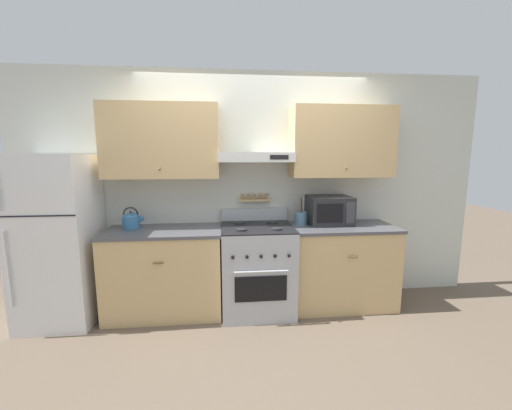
# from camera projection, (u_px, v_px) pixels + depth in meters

# --- Properties ---
(ground_plane) EXTENTS (16.00, 16.00, 0.00)m
(ground_plane) POSITION_uv_depth(u_px,v_px,m) (260.00, 322.00, 3.13)
(ground_plane) COLOR brown
(wall_back) EXTENTS (5.20, 0.46, 2.55)m
(wall_back) POSITION_uv_depth(u_px,v_px,m) (253.00, 173.00, 3.48)
(wall_back) COLOR silver
(wall_back) RESTS_ON ground_plane
(counter_left) EXTENTS (1.18, 0.63, 0.89)m
(counter_left) POSITION_uv_depth(u_px,v_px,m) (165.00, 271.00, 3.28)
(counter_left) COLOR tan
(counter_left) RESTS_ON ground_plane
(counter_right) EXTENTS (1.12, 0.63, 0.89)m
(counter_right) POSITION_uv_depth(u_px,v_px,m) (341.00, 265.00, 3.46)
(counter_right) COLOR tan
(counter_right) RESTS_ON ground_plane
(stove_range) EXTENTS (0.74, 0.71, 1.05)m
(stove_range) POSITION_uv_depth(u_px,v_px,m) (257.00, 268.00, 3.33)
(stove_range) COLOR #ADAFB5
(stove_range) RESTS_ON ground_plane
(refrigerator) EXTENTS (0.67, 0.70, 1.66)m
(refrigerator) POSITION_uv_depth(u_px,v_px,m) (58.00, 239.00, 3.08)
(refrigerator) COLOR white
(refrigerator) RESTS_ON ground_plane
(tea_kettle) EXTENTS (0.23, 0.18, 0.23)m
(tea_kettle) POSITION_uv_depth(u_px,v_px,m) (131.00, 220.00, 3.25)
(tea_kettle) COLOR teal
(tea_kettle) RESTS_ON counter_left
(microwave) EXTENTS (0.46, 0.40, 0.31)m
(microwave) POSITION_uv_depth(u_px,v_px,m) (329.00, 210.00, 3.47)
(microwave) COLOR #232326
(microwave) RESTS_ON counter_right
(utensil_crock) EXTENTS (0.14, 0.14, 0.30)m
(utensil_crock) POSITION_uv_depth(u_px,v_px,m) (301.00, 218.00, 3.43)
(utensil_crock) COLOR slate
(utensil_crock) RESTS_ON counter_right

